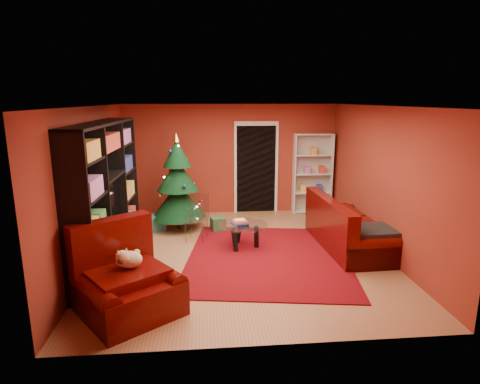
{
  "coord_description": "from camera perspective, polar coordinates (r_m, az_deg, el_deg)",
  "views": [
    {
      "loc": [
        -0.65,
        -6.72,
        2.72
      ],
      "look_at": [
        0.0,
        0.4,
        1.05
      ],
      "focal_mm": 30.0,
      "sensor_mm": 36.0,
      "label": 1
    }
  ],
  "objects": [
    {
      "name": "media_unit",
      "position": [
        6.92,
        -18.66,
        -0.42
      ],
      "size": [
        0.56,
        3.09,
        2.36
      ],
      "primitive_type": null,
      "rotation": [
        0.0,
        0.0,
        -0.03
      ],
      "color": "black",
      "rests_on": "floor"
    },
    {
      "name": "rug",
      "position": [
        7.13,
        3.97,
        -9.22
      ],
      "size": [
        3.2,
        3.59,
        0.02
      ],
      "primitive_type": "cube",
      "rotation": [
        0.0,
        0.0,
        -0.15
      ],
      "color": "#6A070E",
      "rests_on": "floor"
    },
    {
      "name": "coffee_table",
      "position": [
        7.49,
        0.47,
        -6.23
      ],
      "size": [
        1.09,
        1.09,
        0.56
      ],
      "primitive_type": null,
      "rotation": [
        0.0,
        0.0,
        0.25
      ],
      "color": "gray",
      "rests_on": "rug"
    },
    {
      "name": "white_bookshelf",
      "position": [
        9.81,
        10.26,
        2.58
      ],
      "size": [
        0.92,
        0.36,
        1.97
      ],
      "primitive_type": null,
      "rotation": [
        0.0,
        0.0,
        -0.04
      ],
      "color": "white",
      "rests_on": "floor"
    },
    {
      "name": "sofa",
      "position": [
        7.72,
        15.32,
        -4.23
      ],
      "size": [
        1.09,
        2.26,
        0.95
      ],
      "primitive_type": null,
      "rotation": [
        0.0,
        0.0,
        1.61
      ],
      "color": "#420604",
      "rests_on": "rug"
    },
    {
      "name": "ceiling",
      "position": [
        6.75,
        0.31,
        12.34
      ],
      "size": [
        5.0,
        5.5,
        0.05
      ],
      "primitive_type": "cube",
      "color": "silver",
      "rests_on": "wall_back"
    },
    {
      "name": "armchair",
      "position": [
        5.43,
        -15.58,
        -11.79
      ],
      "size": [
        1.7,
        1.7,
        0.95
      ],
      "primitive_type": null,
      "rotation": [
        0.0,
        0.0,
        0.64
      ],
      "color": "#420604",
      "rests_on": "rug"
    },
    {
      "name": "christmas_tree",
      "position": [
        8.52,
        -8.83,
        1.31
      ],
      "size": [
        1.32,
        1.32,
        2.05
      ],
      "primitive_type": null,
      "rotation": [
        0.0,
        0.0,
        -0.16
      ],
      "color": "black",
      "rests_on": "floor"
    },
    {
      "name": "wall_back",
      "position": [
        9.62,
        -1.28,
        4.66
      ],
      "size": [
        5.0,
        0.05,
        2.6
      ],
      "primitive_type": "cube",
      "color": "maroon",
      "rests_on": "ground"
    },
    {
      "name": "floor",
      "position": [
        7.29,
        0.29,
        -8.98
      ],
      "size": [
        5.0,
        5.5,
        0.05
      ],
      "primitive_type": "cube",
      "color": "#986641",
      "rests_on": "ground"
    },
    {
      "name": "gift_box_red",
      "position": [
        9.67,
        -6.05,
        -2.6
      ],
      "size": [
        0.22,
        0.22,
        0.22
      ],
      "primitive_type": "cube",
      "rotation": [
        0.0,
        0.0,
        -0.01
      ],
      "color": "maroon",
      "rests_on": "floor"
    },
    {
      "name": "dog",
      "position": [
        5.4,
        -15.49,
        -9.24
      ],
      "size": [
        0.5,
        0.48,
        0.31
      ],
      "primitive_type": null,
      "rotation": [
        0.0,
        0.0,
        0.64
      ],
      "color": "beige",
      "rests_on": "armchair"
    },
    {
      "name": "gift_box_green",
      "position": [
        8.49,
        -3.14,
        -4.55
      ],
      "size": [
        0.34,
        0.34,
        0.28
      ],
      "primitive_type": "cube",
      "rotation": [
        0.0,
        0.0,
        0.24
      ],
      "color": "#23532D",
      "rests_on": "floor"
    },
    {
      "name": "gift_box_teal",
      "position": [
        8.7,
        -11.53,
        -4.24
      ],
      "size": [
        0.35,
        0.35,
        0.32
      ],
      "primitive_type": "cube",
      "rotation": [
        0.0,
        0.0,
        0.09
      ],
      "color": "teal",
      "rests_on": "floor"
    },
    {
      "name": "acrylic_chair",
      "position": [
        7.86,
        -6.23,
        -4.01
      ],
      "size": [
        0.52,
        0.55,
        0.82
      ],
      "primitive_type": null,
      "rotation": [
        0.0,
        0.0,
        -0.25
      ],
      "color": "#66605B",
      "rests_on": "rug"
    },
    {
      "name": "wall_left",
      "position": [
        7.12,
        -20.37,
        0.81
      ],
      "size": [
        0.05,
        5.5,
        2.6
      ],
      "primitive_type": "cube",
      "color": "maroon",
      "rests_on": "ground"
    },
    {
      "name": "doorway",
      "position": [
        9.68,
        2.29,
        3.2
      ],
      "size": [
        1.06,
        0.6,
        2.16
      ],
      "primitive_type": null,
      "color": "black",
      "rests_on": "floor"
    },
    {
      "name": "wall_right",
      "position": [
        7.57,
        19.71,
        1.55
      ],
      "size": [
        0.05,
        5.5,
        2.6
      ],
      "primitive_type": "cube",
      "color": "maroon",
      "rests_on": "ground"
    }
  ]
}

